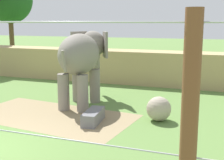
{
  "coord_description": "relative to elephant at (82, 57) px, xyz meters",
  "views": [
    {
      "loc": [
        6.3,
        -6.4,
        3.56
      ],
      "look_at": [
        2.4,
        4.35,
        1.4
      ],
      "focal_mm": 50.05,
      "sensor_mm": 36.0,
      "label": 1
    }
  ],
  "objects": [
    {
      "name": "dirt_patch",
      "position": [
        -0.4,
        -2.03,
        -2.07
      ],
      "size": [
        6.63,
        4.01,
        0.01
      ],
      "primitive_type": "cube",
      "rotation": [
        0.0,
        0.0,
        -0.11
      ],
      "color": "#937F5B",
      "rests_on": "ground"
    },
    {
      "name": "embankment_wall",
      "position": [
        -0.59,
        5.44,
        -1.13
      ],
      "size": [
        36.0,
        1.8,
        1.88
      ],
      "primitive_type": "cube",
      "color": "tan",
      "rests_on": "ground"
    },
    {
      "name": "elephant",
      "position": [
        0.0,
        0.0,
        0.0
      ],
      "size": [
        1.83,
        4.22,
        3.13
      ],
      "color": "gray",
      "rests_on": "ground"
    },
    {
      "name": "enrichment_ball",
      "position": [
        3.59,
        -1.2,
        -1.62
      ],
      "size": [
        0.89,
        0.89,
        0.89
      ],
      "primitive_type": "sphere",
      "color": "tan",
      "rests_on": "ground"
    },
    {
      "name": "feed_trough",
      "position": [
        1.45,
        -2.21,
        -1.85
      ],
      "size": [
        0.66,
        1.45,
        0.44
      ],
      "color": "slate",
      "rests_on": "ground"
    },
    {
      "name": "tree_behind_wall",
      "position": [
        -13.47,
        12.88,
        3.48
      ],
      "size": [
        4.22,
        4.22,
        7.8
      ],
      "color": "brown",
      "rests_on": "ground"
    }
  ]
}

